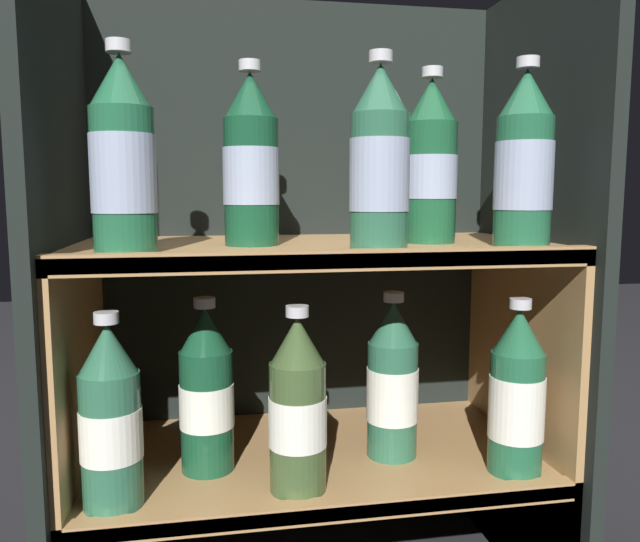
{
  "coord_description": "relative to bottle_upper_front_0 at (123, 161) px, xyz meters",
  "views": [
    {
      "loc": [
        -0.15,
        -0.71,
        0.61
      ],
      "look_at": [
        0.0,
        0.12,
        0.5
      ],
      "focal_mm": 35.0,
      "sensor_mm": 36.0,
      "label": 1
    }
  ],
  "objects": [
    {
      "name": "bottle_upper_back_0",
      "position": [
        0.16,
        0.08,
        0.0
      ],
      "size": [
        0.08,
        0.08,
        0.24
      ],
      "color": "#144228",
      "rests_on": "shelf_upper"
    },
    {
      "name": "bottle_lower_front_1",
      "position": [
        0.21,
        0.0,
        -0.31
      ],
      "size": [
        0.08,
        0.08,
        0.24
      ],
      "color": "#384C28",
      "rests_on": "shelf_lower"
    },
    {
      "name": "shelf_lower",
      "position": [
        0.25,
        0.11,
        -0.46
      ],
      "size": [
        0.67,
        0.35,
        0.22
      ],
      "color": "#9E7547",
      "rests_on": "ground_plane"
    },
    {
      "name": "fridge_side_right",
      "position": [
        0.59,
        0.12,
        -0.18
      ],
      "size": [
        0.02,
        0.39,
        0.92
      ],
      "primitive_type": "cube",
      "color": "black",
      "rests_on": "ground_plane"
    },
    {
      "name": "bottle_upper_front_0",
      "position": [
        0.0,
        0.0,
        0.0
      ],
      "size": [
        0.08,
        0.08,
        0.24
      ],
      "color": "#1E5638",
      "rests_on": "shelf_upper"
    },
    {
      "name": "bottle_upper_front_2",
      "position": [
        0.51,
        0.0,
        0.0
      ],
      "size": [
        0.08,
        0.08,
        0.24
      ],
      "color": "#1E5638",
      "rests_on": "shelf_upper"
    },
    {
      "name": "bottle_lower_front_2",
      "position": [
        0.51,
        0.0,
        -0.31
      ],
      "size": [
        0.08,
        0.08,
        0.24
      ],
      "color": "#1E5638",
      "rests_on": "shelf_lower"
    },
    {
      "name": "bottle_lower_back_1",
      "position": [
        0.36,
        0.08,
        -0.31
      ],
      "size": [
        0.08,
        0.08,
        0.24
      ],
      "color": "#285B42",
      "rests_on": "shelf_lower"
    },
    {
      "name": "bottle_lower_back_0",
      "position": [
        0.09,
        0.08,
        -0.31
      ],
      "size": [
        0.08,
        0.08,
        0.24
      ],
      "color": "#144228",
      "rests_on": "shelf_lower"
    },
    {
      "name": "fridge_side_left",
      "position": [
        -0.1,
        0.12,
        -0.18
      ],
      "size": [
        0.02,
        0.39,
        0.92
      ],
      "primitive_type": "cube",
      "color": "black",
      "rests_on": "ground_plane"
    },
    {
      "name": "bottle_upper_front_1",
      "position": [
        0.31,
        -0.0,
        0.0
      ],
      "size": [
        0.08,
        0.08,
        0.24
      ],
      "color": "#285B42",
      "rests_on": "shelf_upper"
    },
    {
      "name": "fridge_back_wall",
      "position": [
        0.25,
        0.3,
        -0.18
      ],
      "size": [
        0.71,
        0.02,
        0.92
      ],
      "primitive_type": "cube",
      "color": "black",
      "rests_on": "ground_plane"
    },
    {
      "name": "bottle_upper_back_1",
      "position": [
        0.41,
        0.08,
        0.0
      ],
      "size": [
        0.08,
        0.08,
        0.24
      ],
      "color": "#194C2D",
      "rests_on": "shelf_upper"
    },
    {
      "name": "shelf_upper",
      "position": [
        0.25,
        0.11,
        -0.25
      ],
      "size": [
        0.67,
        0.35,
        0.54
      ],
      "color": "#9E7547",
      "rests_on": "ground_plane"
    },
    {
      "name": "bottle_lower_front_0",
      "position": [
        -0.03,
        0.0,
        -0.31
      ],
      "size": [
        0.08,
        0.08,
        0.24
      ],
      "color": "#285B42",
      "rests_on": "shelf_lower"
    }
  ]
}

